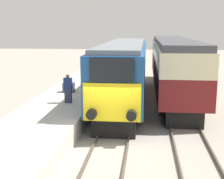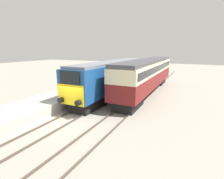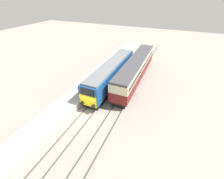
% 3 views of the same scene
% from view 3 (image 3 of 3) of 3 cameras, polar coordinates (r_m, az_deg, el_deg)
% --- Properties ---
extents(ground_plane, '(120.00, 120.00, 0.00)m').
position_cam_3_polar(ground_plane, '(20.48, -9.94, -9.71)').
color(ground_plane, gray).
extents(platform_left, '(3.50, 50.00, 0.93)m').
position_cam_3_polar(platform_left, '(27.12, -7.20, 3.59)').
color(platform_left, '#B7B2A8').
rests_on(platform_left, ground_plane).
extents(rails_near_track, '(1.51, 60.00, 0.14)m').
position_cam_3_polar(rails_near_track, '(23.75, -3.69, -2.08)').
color(rails_near_track, '#4C4238').
rests_on(rails_near_track, ground_plane).
extents(rails_far_track, '(1.50, 60.00, 0.14)m').
position_cam_3_polar(rails_far_track, '(22.69, 4.06, -4.03)').
color(rails_far_track, '#4C4238').
rests_on(rails_far_track, ground_plane).
extents(locomotive, '(2.70, 15.94, 4.02)m').
position_cam_3_polar(locomotive, '(25.42, -0.25, 6.33)').
color(locomotive, black).
rests_on(locomotive, ground_plane).
extents(passenger_carriage, '(2.75, 17.48, 4.16)m').
position_cam_3_polar(passenger_carriage, '(26.81, 8.97, 7.99)').
color(passenger_carriage, black).
rests_on(passenger_carriage, ground_plane).
extents(person_on_platform, '(0.44, 0.26, 1.58)m').
position_cam_3_polar(person_on_platform, '(23.52, -10.71, 1.76)').
color(person_on_platform, '#2D334C').
rests_on(person_on_platform, platform_left).
extents(luggage_crate, '(0.70, 0.56, 0.60)m').
position_cam_3_polar(luggage_crate, '(26.11, -8.59, 4.15)').
color(luggage_crate, '#4C4C51').
rests_on(luggage_crate, platform_left).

